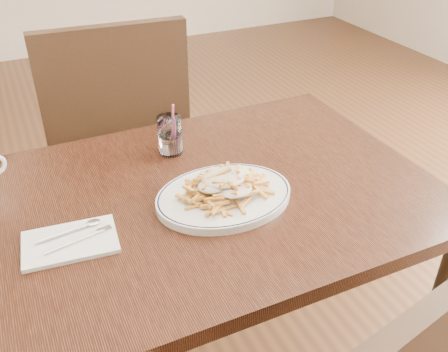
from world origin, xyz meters
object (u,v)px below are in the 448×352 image
fries_plate (224,196)px  loaded_fries (224,182)px  table (195,219)px  water_glass (170,137)px  chair_far (117,140)px

fries_plate → loaded_fries: 0.04m
table → fries_plate: fries_plate is taller
water_glass → fries_plate: bearing=-82.4°
chair_far → water_glass: 0.49m
fries_plate → table: bearing=134.7°
chair_far → water_glass: bearing=-82.3°
chair_far → fries_plate: size_ratio=2.93×
table → loaded_fries: 0.16m
fries_plate → loaded_fries: bearing=26.6°
loaded_fries → water_glass: water_glass is taller
chair_far → loaded_fries: chair_far is taller
table → chair_far: bearing=93.4°
chair_far → loaded_fries: size_ratio=4.72×
chair_far → water_glass: chair_far is taller
table → loaded_fries: loaded_fries is taller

